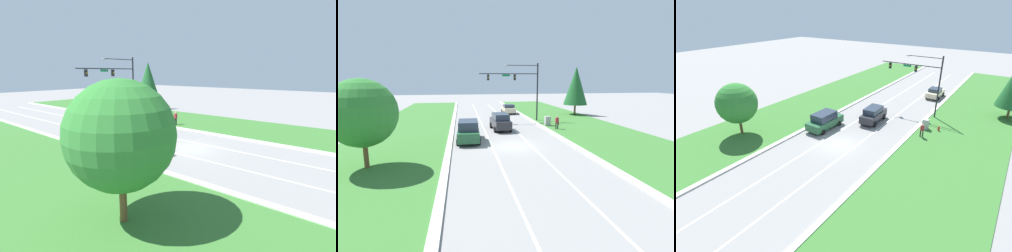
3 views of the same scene
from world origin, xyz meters
The scene contains 16 objects.
ground_plane centered at (0.00, 0.00, 0.00)m, with size 160.00×160.00×0.00m, color gray.
curb_strip_right centered at (5.65, 0.00, 0.07)m, with size 0.50×90.00×0.15m.
curb_strip_left centered at (-5.65, 0.00, 0.07)m, with size 0.50×90.00×0.15m.
grass_verge_right centered at (10.90, 0.00, 0.04)m, with size 10.00×90.00×0.08m.
grass_verge_left centered at (-10.90, 0.00, 0.04)m, with size 10.00×90.00×0.08m.
lane_stripe_inner_left centered at (-1.80, 0.00, 0.00)m, with size 0.14×81.00×0.01m.
lane_stripe_inner_right centered at (1.80, 0.00, 0.00)m, with size 0.14×81.00×0.01m.
traffic_signal_mast centered at (4.02, 13.74, 5.52)m, with size 8.43×0.41×8.27m.
forest_suv centered at (-3.85, 2.60, 1.05)m, with size 2.36×5.10×2.09m.
charcoal_suv centered at (0.12, 7.82, 1.04)m, with size 2.25×4.74×2.01m.
champagne_sedan centered at (3.76, 22.54, 0.82)m, with size 2.18×4.42×1.62m.
utility_cabinet centered at (6.58, 9.38, 0.64)m, with size 0.70×0.60×1.29m.
pedestrian centered at (6.95, 6.96, 0.94)m, with size 0.41×0.28×1.69m.
fire_hydrant centered at (8.14, 9.67, 0.34)m, with size 0.34×0.20×0.70m.
conifer_near_right_tree centered at (14.65, 19.01, 4.91)m, with size 3.96×3.96×8.08m.
oak_near_left_tree centered at (-10.99, -4.31, 3.86)m, with size 4.62×4.62×6.18m.
Camera 2 is at (-4.43, -22.93, 6.14)m, focal length 28.00 mm.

